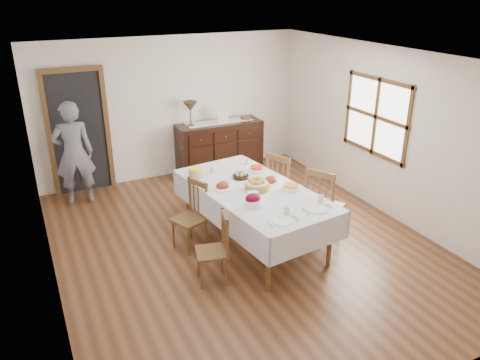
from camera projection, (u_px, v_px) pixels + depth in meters
name	position (u px, v px, depth m)	size (l,w,h in m)	color
ground	(243.00, 244.00, 6.69)	(6.00, 6.00, 0.00)	brown
room_shell	(220.00, 127.00, 6.34)	(5.02, 6.02, 2.65)	white
dining_table	(253.00, 195.00, 6.43)	(1.54, 2.59, 0.84)	silver
chair_left_near	(215.00, 248.00, 5.70)	(0.46, 0.46, 0.90)	brown
chair_left_far	(192.00, 215.00, 6.46)	(0.52, 0.52, 0.96)	brown
chair_right_near	(323.00, 204.00, 6.61)	(0.63, 0.63, 1.11)	brown
chair_right_far	(282.00, 185.00, 7.27)	(0.59, 0.59, 1.07)	brown
sideboard	(220.00, 147.00, 9.08)	(1.65, 0.59, 0.99)	black
person	(73.00, 150.00, 7.58)	(0.58, 0.37, 1.87)	slate
bread_basket	(257.00, 185.00, 6.34)	(0.33, 0.33, 0.17)	olive
egg_basket	(241.00, 176.00, 6.73)	(0.23, 0.23, 0.10)	black
ham_platter_a	(223.00, 186.00, 6.40)	(0.32, 0.32, 0.11)	white
ham_platter_b	(271.00, 181.00, 6.57)	(0.27, 0.27, 0.11)	white
beet_bowl	(253.00, 200.00, 5.89)	(0.22, 0.22, 0.16)	white
carrot_bowl	(257.00, 169.00, 6.95)	(0.22, 0.22, 0.09)	white
pineapple_bowl	(196.00, 173.00, 6.76)	(0.22, 0.22, 0.14)	tan
casserole_dish	(291.00, 187.00, 6.36)	(0.25, 0.25, 0.07)	white
butter_dish	(253.00, 194.00, 6.15)	(0.15, 0.11, 0.07)	white
setting_left	(283.00, 217.00, 5.57)	(0.43, 0.31, 0.10)	white
setting_right	(318.00, 206.00, 5.86)	(0.43, 0.31, 0.10)	white
glass_far_a	(212.00, 170.00, 6.90)	(0.07, 0.07, 0.10)	silver
glass_far_b	(247.00, 161.00, 7.24)	(0.07, 0.07, 0.09)	silver
runner	(219.00, 122.00, 8.93)	(1.30, 0.35, 0.01)	white
table_lamp	(190.00, 107.00, 8.54)	(0.26, 0.26, 0.46)	brown
picture_frame	(222.00, 116.00, 8.81)	(0.22, 0.08, 0.28)	beige
deco_bowl	(246.00, 118.00, 9.10)	(0.20, 0.20, 0.06)	brown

